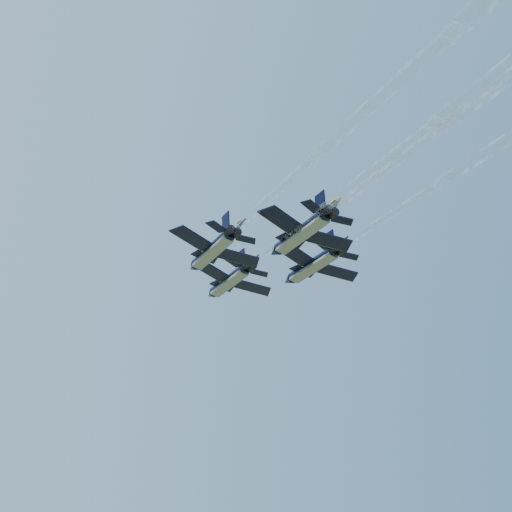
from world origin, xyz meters
name	(u,v)px	position (x,y,z in m)	size (l,w,h in m)	color
jet_lead	(229,281)	(2.59, 13.08, 104.35)	(14.58, 19.09, 5.25)	black
jet_left	(212,250)	(-6.10, 0.27, 104.35)	(14.58, 19.09, 5.25)	black
jet_right	(312,265)	(11.27, -0.56, 104.35)	(14.58, 19.09, 5.25)	black
jet_slot	(301,233)	(2.51, -12.05, 104.35)	(14.58, 19.09, 5.25)	black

